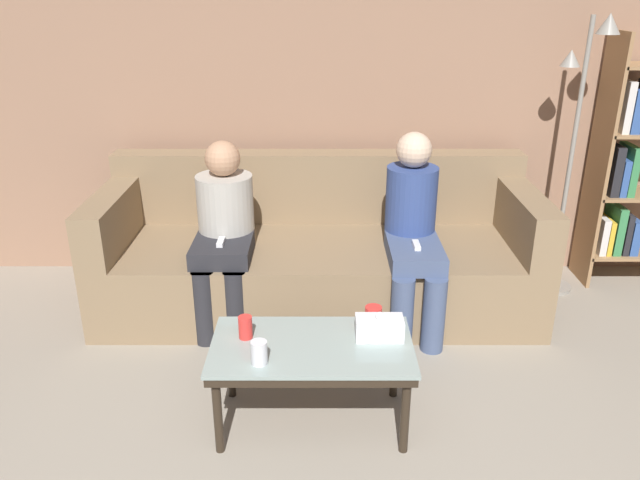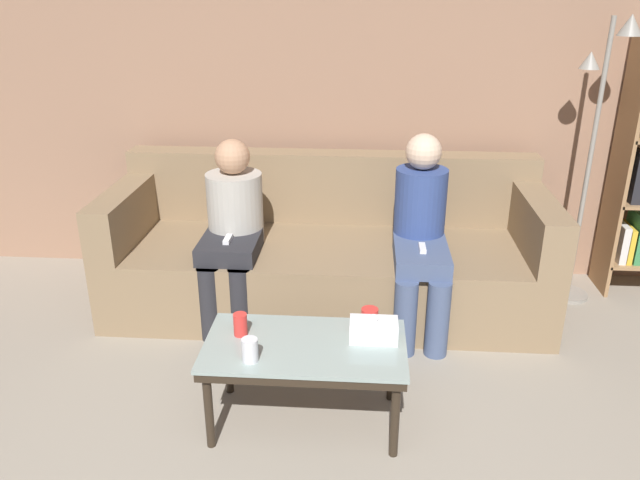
{
  "view_description": "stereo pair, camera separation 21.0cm",
  "coord_description": "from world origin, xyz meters",
  "px_view_note": "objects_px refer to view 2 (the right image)",
  "views": [
    {
      "loc": [
        0.01,
        -0.81,
        1.94
      ],
      "look_at": [
        0.0,
        2.22,
        0.7
      ],
      "focal_mm": 35.0,
      "sensor_mm": 36.0,
      "label": 1
    },
    {
      "loc": [
        0.22,
        -0.8,
        1.94
      ],
      "look_at": [
        0.0,
        2.22,
        0.7
      ],
      "focal_mm": 35.0,
      "sensor_mm": 36.0,
      "label": 2
    }
  ],
  "objects_px": {
    "coffee_table": "(305,353)",
    "cup_far_center": "(240,324)",
    "tissue_box": "(374,330)",
    "couch": "(327,255)",
    "cup_near_left": "(250,350)",
    "cup_near_right": "(370,318)",
    "seated_person_left_end": "(232,225)",
    "standing_lamp": "(597,134)",
    "seated_person_mid_left": "(421,229)"
  },
  "relations": [
    {
      "from": "tissue_box",
      "to": "standing_lamp",
      "type": "bearing_deg",
      "value": 45.64
    },
    {
      "from": "coffee_table",
      "to": "cup_near_left",
      "type": "xyz_separation_m",
      "value": [
        -0.22,
        -0.15,
        0.1
      ]
    },
    {
      "from": "coffee_table",
      "to": "cup_near_left",
      "type": "bearing_deg",
      "value": -145.68
    },
    {
      "from": "standing_lamp",
      "to": "cup_far_center",
      "type": "bearing_deg",
      "value": -144.96
    },
    {
      "from": "standing_lamp",
      "to": "seated_person_left_end",
      "type": "bearing_deg",
      "value": -169.47
    },
    {
      "from": "cup_near_left",
      "to": "seated_person_mid_left",
      "type": "xyz_separation_m",
      "value": [
        0.81,
        1.15,
        0.13
      ]
    },
    {
      "from": "coffee_table",
      "to": "standing_lamp",
      "type": "relative_size",
      "value": 0.51
    },
    {
      "from": "tissue_box",
      "to": "standing_lamp",
      "type": "height_order",
      "value": "standing_lamp"
    },
    {
      "from": "coffee_table",
      "to": "cup_far_center",
      "type": "height_order",
      "value": "cup_far_center"
    },
    {
      "from": "couch",
      "to": "seated_person_left_end",
      "type": "relative_size",
      "value": 2.46
    },
    {
      "from": "cup_near_left",
      "to": "tissue_box",
      "type": "height_order",
      "value": "tissue_box"
    },
    {
      "from": "coffee_table",
      "to": "cup_near_right",
      "type": "relative_size",
      "value": 9.91
    },
    {
      "from": "cup_far_center",
      "to": "coffee_table",
      "type": "bearing_deg",
      "value": -10.86
    },
    {
      "from": "coffee_table",
      "to": "cup_far_center",
      "type": "bearing_deg",
      "value": 169.14
    },
    {
      "from": "cup_near_left",
      "to": "cup_near_right",
      "type": "relative_size",
      "value": 1.15
    },
    {
      "from": "tissue_box",
      "to": "cup_near_left",
      "type": "bearing_deg",
      "value": -158.27
    },
    {
      "from": "standing_lamp",
      "to": "tissue_box",
      "type": "bearing_deg",
      "value": -134.36
    },
    {
      "from": "couch",
      "to": "coffee_table",
      "type": "bearing_deg",
      "value": -91.19
    },
    {
      "from": "tissue_box",
      "to": "seated_person_mid_left",
      "type": "bearing_deg",
      "value": 73.57
    },
    {
      "from": "standing_lamp",
      "to": "seated_person_mid_left",
      "type": "xyz_separation_m",
      "value": [
        -1.07,
        -0.44,
        -0.48
      ]
    },
    {
      "from": "couch",
      "to": "cup_near_left",
      "type": "distance_m",
      "value": 1.42
    },
    {
      "from": "tissue_box",
      "to": "standing_lamp",
      "type": "xyz_separation_m",
      "value": [
        1.34,
        1.37,
        0.62
      ]
    },
    {
      "from": "tissue_box",
      "to": "seated_person_mid_left",
      "type": "xyz_separation_m",
      "value": [
        0.28,
        0.94,
        0.14
      ]
    },
    {
      "from": "couch",
      "to": "cup_near_right",
      "type": "height_order",
      "value": "couch"
    },
    {
      "from": "cup_near_left",
      "to": "cup_far_center",
      "type": "distance_m",
      "value": 0.23
    },
    {
      "from": "standing_lamp",
      "to": "coffee_table",
      "type": "bearing_deg",
      "value": -139.09
    },
    {
      "from": "cup_far_center",
      "to": "seated_person_left_end",
      "type": "xyz_separation_m",
      "value": [
        -0.23,
        0.97,
        0.12
      ]
    },
    {
      "from": "cup_far_center",
      "to": "tissue_box",
      "type": "relative_size",
      "value": 0.49
    },
    {
      "from": "standing_lamp",
      "to": "seated_person_left_end",
      "type": "relative_size",
      "value": 1.63
    },
    {
      "from": "coffee_table",
      "to": "seated_person_left_end",
      "type": "relative_size",
      "value": 0.84
    },
    {
      "from": "cup_far_center",
      "to": "seated_person_left_end",
      "type": "bearing_deg",
      "value": 103.36
    },
    {
      "from": "couch",
      "to": "cup_near_left",
      "type": "relative_size",
      "value": 25.27
    },
    {
      "from": "cup_near_right",
      "to": "coffee_table",
      "type": "bearing_deg",
      "value": -148.31
    },
    {
      "from": "cup_far_center",
      "to": "standing_lamp",
      "type": "distance_m",
      "value": 2.47
    },
    {
      "from": "cup_near_left",
      "to": "seated_person_mid_left",
      "type": "height_order",
      "value": "seated_person_mid_left"
    },
    {
      "from": "cup_near_left",
      "to": "tissue_box",
      "type": "relative_size",
      "value": 0.49
    },
    {
      "from": "cup_near_right",
      "to": "tissue_box",
      "type": "distance_m",
      "value": 0.12
    },
    {
      "from": "cup_near_left",
      "to": "seated_person_left_end",
      "type": "xyz_separation_m",
      "value": [
        -0.31,
        1.18,
        0.12
      ]
    },
    {
      "from": "coffee_table",
      "to": "seated_person_left_end",
      "type": "xyz_separation_m",
      "value": [
        -0.54,
        1.03,
        0.22
      ]
    },
    {
      "from": "coffee_table",
      "to": "cup_near_right",
      "type": "xyz_separation_m",
      "value": [
        0.29,
        0.18,
        0.09
      ]
    },
    {
      "from": "cup_near_right",
      "to": "cup_near_left",
      "type": "bearing_deg",
      "value": -147.15
    },
    {
      "from": "standing_lamp",
      "to": "cup_near_left",
      "type": "bearing_deg",
      "value": -139.81
    },
    {
      "from": "coffee_table",
      "to": "seated_person_mid_left",
      "type": "distance_m",
      "value": 1.18
    },
    {
      "from": "cup_near_left",
      "to": "seated_person_left_end",
      "type": "bearing_deg",
      "value": 104.83
    },
    {
      "from": "coffee_table",
      "to": "cup_far_center",
      "type": "relative_size",
      "value": 8.5
    },
    {
      "from": "coffee_table",
      "to": "cup_far_center",
      "type": "distance_m",
      "value": 0.33
    },
    {
      "from": "cup_near_left",
      "to": "cup_near_right",
      "type": "xyz_separation_m",
      "value": [
        0.52,
        0.33,
        -0.01
      ]
    },
    {
      "from": "cup_near_left",
      "to": "seated_person_mid_left",
      "type": "distance_m",
      "value": 1.41
    },
    {
      "from": "cup_far_center",
      "to": "seated_person_left_end",
      "type": "relative_size",
      "value": 0.1
    },
    {
      "from": "coffee_table",
      "to": "seated_person_left_end",
      "type": "bearing_deg",
      "value": 117.57
    }
  ]
}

